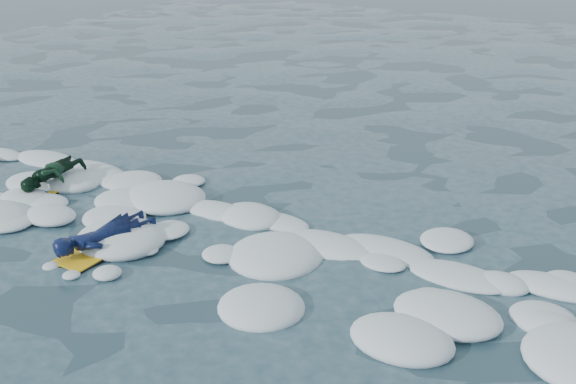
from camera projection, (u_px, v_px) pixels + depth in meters
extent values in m
plane|color=#152B34|center=(180.00, 261.00, 9.23)|extent=(120.00, 120.00, 0.00)
cube|color=black|center=(92.00, 255.00, 9.33)|extent=(0.54, 0.97, 0.05)
cube|color=yellow|center=(92.00, 252.00, 9.31)|extent=(0.51, 0.95, 0.02)
imported|color=navy|center=(104.00, 235.00, 9.46)|extent=(0.82, 1.52, 0.35)
cube|color=black|center=(45.00, 193.00, 11.24)|extent=(0.54, 0.82, 0.04)
cube|color=yellow|center=(45.00, 191.00, 11.23)|extent=(0.53, 0.81, 0.01)
cube|color=#1641A8|center=(45.00, 191.00, 11.23)|extent=(0.26, 0.74, 0.00)
imported|color=#0F381F|center=(53.00, 176.00, 11.32)|extent=(0.56, 1.15, 0.43)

